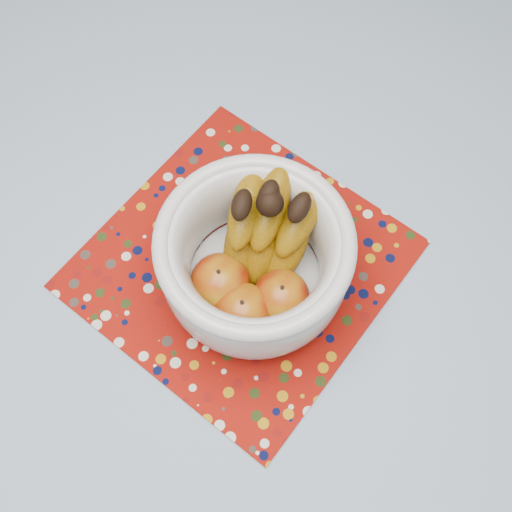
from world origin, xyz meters
name	(u,v)px	position (x,y,z in m)	size (l,w,h in m)	color
table	(225,310)	(0.00, 0.00, 0.67)	(1.20, 1.20, 0.75)	brown
tablecloth	(222,291)	(0.00, 0.00, 0.76)	(1.32, 1.32, 0.01)	slate
placemat	(240,264)	(0.01, 0.04, 0.76)	(0.38, 0.38, 0.00)	maroon
fruit_bowl	(258,256)	(0.04, 0.03, 0.85)	(0.24, 0.24, 0.18)	silver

